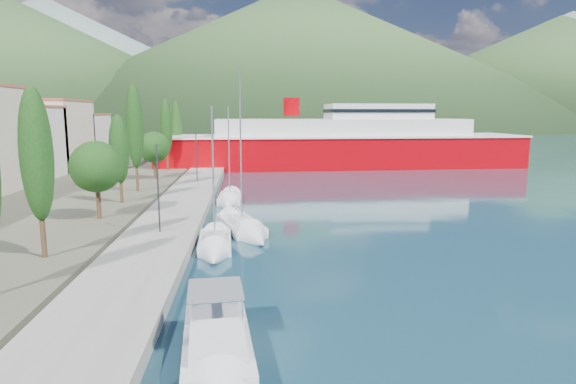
{
  "coord_description": "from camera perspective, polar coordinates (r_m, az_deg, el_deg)",
  "views": [
    {
      "loc": [
        -2.76,
        -19.33,
        8.99
      ],
      "look_at": [
        0.0,
        14.0,
        3.5
      ],
      "focal_mm": 30.0,
      "sensor_mm": 36.0,
      "label": 1
    }
  ],
  "objects": [
    {
      "name": "motor_cruiser",
      "position": [
        17.09,
        -8.23,
        -20.57
      ],
      "size": [
        3.09,
        8.38,
        3.03
      ],
      "color": "#0F1C30",
      "rests_on": "ground"
    },
    {
      "name": "sailboat_near",
      "position": [
        31.62,
        -8.7,
        -6.77
      ],
      "size": [
        2.44,
        7.26,
        10.31
      ],
      "color": "silver",
      "rests_on": "ground"
    },
    {
      "name": "hills_near",
      "position": [
        406.58,
        9.98,
        14.86
      ],
      "size": [
        1010.0,
        520.0,
        115.0
      ],
      "color": "#35562B",
      "rests_on": "ground"
    },
    {
      "name": "sailboat_far",
      "position": [
        48.09,
        -7.0,
        -1.16
      ],
      "size": [
        2.48,
        7.22,
        10.53
      ],
      "color": "silver",
      "rests_on": "ground"
    },
    {
      "name": "ground",
      "position": [
        139.65,
        -3.61,
        5.61
      ],
      "size": [
        1400.0,
        1400.0,
        0.0
      ],
      "primitive_type": "plane",
      "color": "#193C4D"
    },
    {
      "name": "hills_far",
      "position": [
        657.1,
        8.0,
        15.21
      ],
      "size": [
        1480.0,
        900.0,
        180.0
      ],
      "color": "gray",
      "rests_on": "ground"
    },
    {
      "name": "sailboat_mid",
      "position": [
        35.7,
        -4.7,
        -4.77
      ],
      "size": [
        4.86,
        9.36,
        13.04
      ],
      "color": "silver",
      "rests_on": "ground"
    },
    {
      "name": "lamp_posts",
      "position": [
        34.94,
        -14.98,
        0.93
      ],
      "size": [
        0.15,
        49.12,
        6.06
      ],
      "color": "#2D2D33",
      "rests_on": "quay"
    },
    {
      "name": "quay",
      "position": [
        46.56,
        -12.36,
        -1.53
      ],
      "size": [
        5.0,
        88.0,
        0.8
      ],
      "primitive_type": "cube",
      "color": "gray",
      "rests_on": "ground"
    },
    {
      "name": "ferry",
      "position": [
        82.19,
        6.43,
        5.56
      ],
      "size": [
        61.25,
        14.89,
        12.09
      ],
      "color": "#A90007",
      "rests_on": "ground"
    },
    {
      "name": "tree_row",
      "position": [
        52.07,
        -18.03,
        5.43
      ],
      "size": [
        4.05,
        62.04,
        11.33
      ],
      "color": "#47301E",
      "rests_on": "land_strip"
    }
  ]
}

